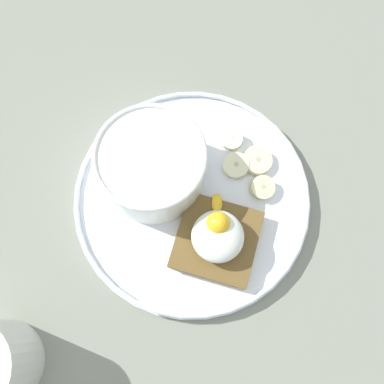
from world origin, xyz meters
TOP-DOWN VIEW (x-y plane):
  - ground_plane at (0.00, 0.00)cm, footprint 120.00×120.00cm
  - plate at (0.00, 0.00)cm, footprint 27.67×27.67cm
  - oatmeal_bowl at (-3.20, -4.12)cm, footprint 12.29×12.29cm
  - toast_slice at (5.55, 2.13)cm, footprint 11.55×11.55cm
  - poached_egg at (5.33, 2.15)cm, footprint 8.05×5.67cm
  - banana_slice_front at (-3.09, 5.58)cm, footprint 4.09×4.15cm
  - banana_slice_left at (-3.46, 8.19)cm, footprint 4.66×4.70cm
  - banana_slice_back at (-0.30, 8.23)cm, footprint 3.99×3.94cm
  - banana_slice_right at (-6.41, 5.55)cm, footprint 3.75×3.72cm

SIDE VIEW (x-z plane):
  - ground_plane at x=0.00cm, z-range 0.00..2.00cm
  - plate at x=0.00cm, z-range 2.00..3.60cm
  - banana_slice_left at x=-3.46cm, z-range 2.92..4.20cm
  - banana_slice_front at x=-3.09cm, z-range 2.91..4.24cm
  - banana_slice_back at x=-0.30cm, z-range 2.88..4.47cm
  - banana_slice_right at x=-6.41cm, z-range 2.93..4.44cm
  - toast_slice at x=5.55cm, z-range 3.09..4.74cm
  - poached_egg at x=5.33cm, z-range 4.38..8.02cm
  - oatmeal_bowl at x=-3.20cm, z-range 3.03..9.59cm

